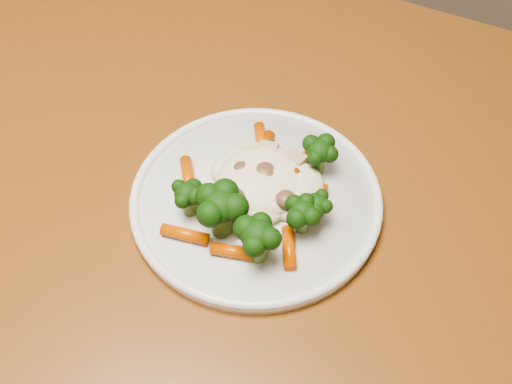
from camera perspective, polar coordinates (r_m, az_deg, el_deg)
dining_table at (r=0.70m, az=3.35°, el=-8.83°), size 1.28×0.86×0.75m
plate at (r=0.64m, az=0.00°, el=-0.80°), size 0.25×0.25×0.01m
meal at (r=0.62m, az=0.41°, el=-0.02°), size 0.17×0.18×0.05m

